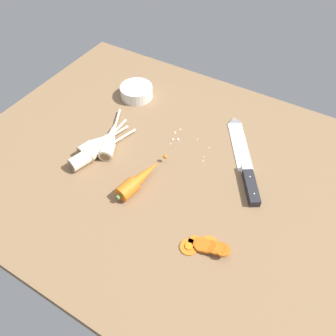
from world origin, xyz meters
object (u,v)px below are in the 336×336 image
Objects in this scene: parsnip_front at (101,143)px; prep_bowl at (136,91)px; parsnip_mid_left at (110,139)px; carrot_slice_stray_near at (189,247)px; parsnip_back at (97,143)px; carrot_slice_stack at (209,246)px; parsnip_mid_right at (93,153)px; chefs_knife at (243,155)px; carrot_slice_stray_mid at (209,243)px; whole_carrot at (139,179)px.

parsnip_front and prep_bowl have the same top height.
carrot_slice_stray_near is at bearing -26.39° from parsnip_mid_left.
parsnip_back is 44.54cm from carrot_slice_stack.
carrot_slice_stray_near is at bearing -16.84° from parsnip_mid_right.
carrot_slice_stack is at bearing -21.59° from parsnip_mid_left.
carrot_slice_stack is (40.33, -15.96, -0.80)cm from parsnip_mid_left.
parsnip_back is (-38.32, -18.85, 1.33)cm from chefs_knife.
carrot_slice_stack reaches higher than chefs_knife.
parsnip_front reaches higher than carrot_slice_stray_mid.
prep_bowl is at bearing 139.95° from carrot_slice_stack.
whole_carrot reaches higher than carrot_slice_stray_mid.
parsnip_mid_left is 4.14cm from parsnip_back.
parsnip_mid_left is 24.07cm from prep_bowl.
parsnip_mid_right is 38.85cm from carrot_slice_stray_near.
carrot_slice_stray_near is at bearing -20.71° from parsnip_back.
parsnip_mid_left is at bearing 62.11° from parsnip_front.
prep_bowl is (-6.30, 23.23, 0.17)cm from parsnip_mid_left.
prep_bowl reaches higher than carrot_slice_stray_near.
carrot_slice_stray_mid is (39.97, -14.87, -1.62)cm from parsnip_mid_left.
prep_bowl is at bearing 135.91° from carrot_slice_stray_near.
carrot_slice_stack is 60.92cm from prep_bowl.
whole_carrot reaches higher than parsnip_mid_right.
carrot_slice_stray_mid is at bearing -16.50° from parsnip_front.
parsnip_front is 2.97cm from parsnip_mid_left.
parsnip_mid_left and parsnip_mid_right have the same top height.
parsnip_mid_left is at bearing -74.83° from prep_bowl.
parsnip_front is (-17.26, 5.61, -0.12)cm from whole_carrot.
carrot_slice_stray_mid is 59.97cm from prep_bowl.
parsnip_front is 43.81cm from carrot_slice_stack.
parsnip_back is at bearing -153.81° from chefs_knife.
chefs_knife is 42.97cm from prep_bowl.
parsnip_mid_right is at bearing -97.49° from parsnip_mid_left.
prep_bowl is at bearing 140.52° from carrot_slice_stray_mid.
whole_carrot is at bearing 154.42° from carrot_slice_stray_near.
carrot_slice_stray_mid is at bearing -20.41° from parsnip_mid_left.
carrot_slice_stack is at bearing -82.03° from chefs_knife.
parsnip_back is at bearing 163.60° from carrot_slice_stack.
parsnip_mid_right is 5.21× the size of carrot_slice_stray_near.
carrot_slice_stray_near is at bearing -139.88° from carrot_slice_stray_mid.
parsnip_front and parsnip_back have the same top height.
parsnip_back is 1.72× the size of carrot_slice_stack.
parsnip_front is 1.26cm from parsnip_back.
carrot_slice_stack is 0.92× the size of prep_bowl.
carrot_slice_stray_mid is at bearing -39.48° from prep_bowl.
chefs_knife is at bearing 25.86° from parsnip_front.
prep_bowl is at bearing 100.23° from parsnip_mid_right.
whole_carrot is 18.90cm from parsnip_back.
parsnip_back reaches higher than carrot_slice_stray_near.
parsnip_mid_left is 2.04× the size of carrot_slice_stack.
parsnip_back is at bearing 165.13° from whole_carrot.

